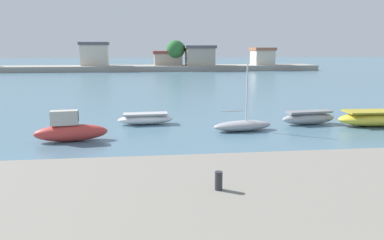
# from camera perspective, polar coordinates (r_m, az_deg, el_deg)

# --- Properties ---
(mooring_bollard) EXTENTS (0.20, 0.20, 0.49)m
(mooring_bollard) POSITION_cam_1_polar(r_m,az_deg,el_deg) (10.24, 3.92, -8.86)
(mooring_bollard) COLOR #2D2D33
(mooring_bollard) RESTS_ON seawall_embankment
(moored_boat_3) EXTENTS (4.52, 1.80, 1.93)m
(moored_boat_3) POSITION_cam_1_polar(r_m,az_deg,el_deg) (25.12, -17.41, -1.48)
(moored_boat_3) COLOR #C63833
(moored_boat_3) RESTS_ON ground
(moored_boat_4) EXTENTS (4.21, 1.60, 0.84)m
(moored_boat_4) POSITION_cam_1_polar(r_m,az_deg,el_deg) (29.52, -6.81, 0.16)
(moored_boat_4) COLOR white
(moored_boat_4) RESTS_ON ground
(moored_boat_5) EXTENTS (4.38, 1.98, 4.73)m
(moored_boat_5) POSITION_cam_1_polar(r_m,az_deg,el_deg) (27.23, 7.43, -0.78)
(moored_boat_5) COLOR #9E9EA3
(moored_boat_5) RESTS_ON ground
(moored_boat_6) EXTENTS (4.38, 1.73, 1.02)m
(moored_boat_6) POSITION_cam_1_polar(r_m,az_deg,el_deg) (30.59, 16.71, 0.31)
(moored_boat_6) COLOR #9E9EA3
(moored_boat_6) RESTS_ON ground
(moored_boat_7) EXTENTS (5.44, 2.32, 1.13)m
(moored_boat_7) POSITION_cam_1_polar(r_m,az_deg,el_deg) (31.65, 25.08, 0.20)
(moored_boat_7) COLOR yellow
(moored_boat_7) RESTS_ON ground
(distant_shoreline) EXTENTS (105.38, 9.32, 7.43)m
(distant_shoreline) POSITION_cam_1_polar(r_m,az_deg,el_deg) (97.15, -9.68, 8.26)
(distant_shoreline) COLOR gray
(distant_shoreline) RESTS_ON ground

